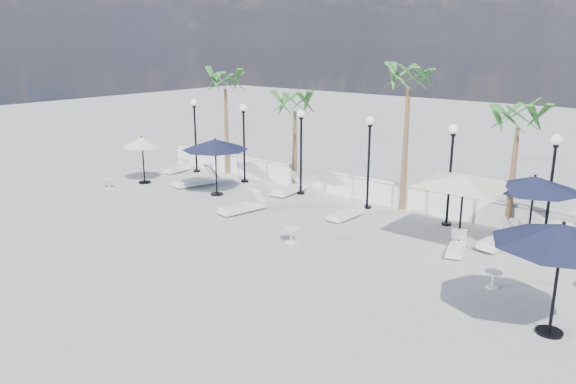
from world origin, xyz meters
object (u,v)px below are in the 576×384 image
Objects in this scene: lounger_0 at (196,180)px; parasol_navy_mid at (534,184)px; parasol_cream_sq_a at (464,174)px; parasol_cream_small at (142,143)px; lounger_3 at (290,188)px; lounger_5 at (500,239)px; lounger_4 at (346,213)px; parasol_navy_left at (215,145)px; parasol_navy_right at (562,236)px; lounger_6 at (456,247)px; lounger_1 at (178,168)px; lounger_2 at (243,206)px.

parasol_navy_mid is at bearing 19.48° from lounger_0.
parasol_cream_sq_a is 15.48m from parasol_cream_small.
lounger_5 is (9.77, -0.76, -0.00)m from lounger_3.
lounger_3 is at bearing 162.30° from lounger_4.
lounger_5 is at bearing 18.06° from lounger_0.
parasol_navy_left reaches higher than parasol_navy_mid.
parasol_cream_small is (-19.50, 2.89, -0.48)m from parasol_navy_right.
lounger_6 is at bearing -113.69° from lounger_5.
lounger_5 reaches higher than lounger_4.
lounger_3 is 0.73× the size of parasol_navy_left.
parasol_navy_left is (-6.48, -0.78, 2.07)m from lounger_4.
lounger_1 is 0.78× the size of lounger_5.
parasol_navy_left is 11.11m from parasol_cream_sq_a.
lounger_4 is (8.37, 0.31, -0.05)m from lounger_0.
parasol_navy_mid is (10.22, 3.12, 1.99)m from lounger_2.
parasol_navy_left is 4.39m from parasol_cream_small.
lounger_5 is at bearing 6.92° from parasol_navy_left.
lounger_3 is at bearing -3.20° from lounger_1.
parasol_cream_sq_a is (-1.13, -0.77, 2.23)m from lounger_5.
lounger_6 is 2.42m from parasol_cream_sq_a.
lounger_2 is 10.87m from parasol_navy_mid.
lounger_5 is 16.77m from parasol_cream_small.
parasol_cream_sq_a reaches higher than lounger_5.
parasol_cream_sq_a is at bearing 15.05° from lounger_0.
lounger_2 is at bearing -28.33° from lounger_1.
lounger_4 is at bearing -25.85° from lounger_3.
parasol_cream_sq_a reaches higher than lounger_0.
parasol_navy_right is 1.35× the size of parasol_cream_small.
lounger_3 is at bearing 36.19° from lounger_0.
parasol_cream_sq_a reaches higher than lounger_2.
lounger_4 is at bearing -11.89° from lounger_1.
lounger_0 is 0.97× the size of parasol_cream_small.
lounger_5 is 0.73× the size of parasol_navy_left.
parasol_navy_right is 19.72m from parasol_cream_small.
lounger_6 is 5.75m from parasol_navy_right.
lounger_0 is 4.69m from lounger_3.
parasol_cream_small is at bearing 166.46° from lounger_6.
parasol_cream_sq_a is (4.61, -0.06, 2.27)m from lounger_4.
lounger_5 reaches higher than lounger_6.
parasol_cream_small reaches higher than lounger_4.
lounger_1 is 0.59× the size of parasol_navy_mid.
parasol_cream_small is (-16.53, -2.21, 1.74)m from lounger_5.
lounger_5 is (17.05, -0.32, 0.06)m from lounger_1.
parasol_navy_left reaches higher than lounger_0.
lounger_3 reaches higher than lounger_6.
lounger_0 reaches higher than lounger_2.
parasol_navy_right reaches higher than lounger_5.
lounger_0 is at bearing -31.08° from lounger_1.
parasol_navy_right is (20.01, -5.42, 2.28)m from lounger_1.
parasol_navy_mid is 5.95m from parasol_navy_right.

